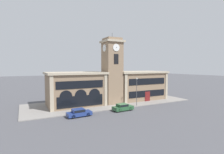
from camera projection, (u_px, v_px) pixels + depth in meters
The scene contains 8 objects.
ground_plane at pixel (124, 108), 36.46m from camera, with size 300.00×300.00×0.00m, color #4C4C51.
sidewalk_kerb at pixel (110, 102), 42.40m from camera, with size 39.11×13.42×0.15m.
clock_tower at pixel (112, 71), 40.85m from camera, with size 4.58×4.58×16.53m.
town_hall_left_wing at pixel (75, 89), 39.05m from camera, with size 12.71×8.58×7.53m.
town_hall_right_wing at pixel (138, 85), 46.92m from camera, with size 14.01×8.58×7.50m.
parked_car_near at pixel (79, 112), 30.54m from camera, with size 4.36×2.07×1.37m.
parked_car_mid at pixel (123, 107), 34.63m from camera, with size 4.23×2.06×1.39m.
street_lamp at pixel (137, 88), 38.25m from camera, with size 0.36×0.36×6.16m.
Camera 1 is at (-18.79, -30.81, 8.75)m, focal length 28.00 mm.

